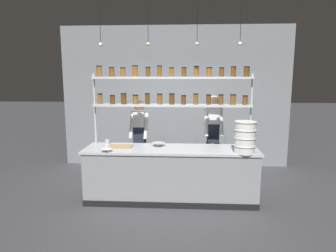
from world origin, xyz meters
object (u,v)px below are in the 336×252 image
chef_left (140,136)px  serving_cup_front (107,142)px  container_stack (245,137)px  prep_bowl_center_front (158,144)px  chef_center (213,133)px  prep_bowl_near_left (106,150)px  spice_shelf_unit (171,93)px  cutting_board (121,147)px

chef_left → serving_cup_front: 0.72m
container_stack → prep_bowl_center_front: bearing=164.3°
prep_bowl_center_front → chef_left: bearing=125.0°
chef_center → serving_cup_front: 2.04m
chef_center → prep_bowl_center_front: bearing=-148.7°
chef_center → prep_bowl_near_left: (-1.82, -1.14, -0.09)m
spice_shelf_unit → chef_center: 1.25m
spice_shelf_unit → chef_center: spice_shelf_unit is taller
prep_bowl_near_left → prep_bowl_center_front: 0.92m
container_stack → serving_cup_front: bearing=168.1°
serving_cup_front → chef_left: bearing=44.8°
spice_shelf_unit → prep_bowl_near_left: (-1.02, -0.64, -0.90)m
chef_left → prep_bowl_center_front: size_ratio=7.26×
serving_cup_front → prep_bowl_near_left: bearing=-77.1°
chef_center → prep_bowl_center_front: 1.23m
chef_center → cutting_board: bearing=-157.1°
chef_left → chef_center: (1.44, 0.09, 0.06)m
container_stack → prep_bowl_center_front: size_ratio=2.21×
spice_shelf_unit → prep_bowl_near_left: 1.50m
cutting_board → prep_bowl_center_front: 0.66m
chef_left → prep_bowl_near_left: chef_left is taller
chef_center → prep_bowl_center_front: chef_center is taller
prep_bowl_near_left → cutting_board: bearing=64.4°
spice_shelf_unit → serving_cup_front: bearing=-175.4°
container_stack → chef_left: bearing=151.4°
cutting_board → prep_bowl_center_front: (0.65, 0.12, 0.02)m
prep_bowl_center_front → cutting_board: bearing=-169.9°
cutting_board → serving_cup_front: 0.36m
chef_left → chef_center: bearing=10.0°
chef_left → chef_center: 1.44m
cutting_board → prep_bowl_center_front: size_ratio=1.73×
cutting_board → prep_bowl_near_left: bearing=-115.6°
spice_shelf_unit → chef_center: bearing=32.4°
chef_center → serving_cup_front: chef_center is taller
container_stack → serving_cup_front: container_stack is taller
chef_center → prep_bowl_near_left: 2.15m
container_stack → cutting_board: container_stack is taller
chef_center → prep_bowl_near_left: chef_center is taller
prep_bowl_center_front → prep_bowl_near_left: bearing=-150.9°
prep_bowl_center_front → spice_shelf_unit: bearing=41.1°
cutting_board → container_stack: bearing=-7.8°
chef_left → container_stack: 2.10m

